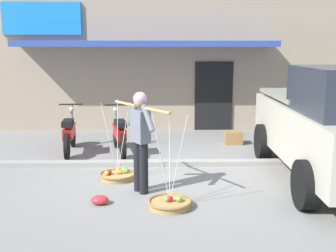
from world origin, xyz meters
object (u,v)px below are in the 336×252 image
object	(u,v)px
fruit_basket_right_side	(170,203)
plastic_litter_bag	(100,200)
fruit_vendor	(140,135)
fruit_basket_left_side	(118,175)
motorcycle_nearest_shop	(70,134)
motorcycle_second_in_row	(119,134)
wooden_crate	(233,138)

from	to	relation	value
fruit_basket_right_side	plastic_litter_bag	world-z (taller)	fruit_basket_right_side
fruit_vendor	fruit_basket_left_side	bearing A→B (deg)	123.21
fruit_basket_left_side	fruit_basket_right_side	size ratio (longest dim) A/B	1.00
fruit_basket_left_side	motorcycle_nearest_shop	size ratio (longest dim) A/B	0.80
fruit_basket_right_side	motorcycle_second_in_row	distance (m)	3.48
fruit_vendor	motorcycle_second_in_row	size ratio (longest dim) A/B	0.94
motorcycle_nearest_shop	motorcycle_second_in_row	size ratio (longest dim) A/B	1.01
motorcycle_nearest_shop	wooden_crate	xyz separation A→B (m)	(3.93, 0.80, -0.29)
fruit_basket_right_side	wooden_crate	distance (m)	4.53
fruit_basket_left_side	motorcycle_second_in_row	size ratio (longest dim) A/B	0.81
fruit_vendor	plastic_litter_bag	xyz separation A→B (m)	(-0.62, -0.55, -0.91)
plastic_litter_bag	wooden_crate	bearing A→B (deg)	55.10
fruit_vendor	fruit_basket_right_side	world-z (taller)	fruit_vendor
wooden_crate	fruit_basket_left_side	bearing A→B (deg)	-133.72
motorcycle_nearest_shop	plastic_litter_bag	xyz separation A→B (m)	(1.12, -3.23, -0.38)
fruit_vendor	fruit_basket_right_side	size ratio (longest dim) A/B	1.17
fruit_basket_left_side	motorcycle_nearest_shop	xyz separation A→B (m)	(-1.28, 1.97, 0.38)
motorcycle_second_in_row	fruit_vendor	bearing A→B (deg)	-77.04
fruit_vendor	plastic_litter_bag	world-z (taller)	fruit_vendor
plastic_litter_bag	wooden_crate	distance (m)	4.92
fruit_basket_left_side	motorcycle_nearest_shop	world-z (taller)	fruit_basket_left_side
fruit_basket_left_side	fruit_vendor	bearing A→B (deg)	-56.79
fruit_basket_right_side	motorcycle_nearest_shop	xyz separation A→B (m)	(-2.21, 3.39, 0.38)
motorcycle_second_in_row	plastic_litter_bag	size ratio (longest dim) A/B	6.41
fruit_basket_left_side	plastic_litter_bag	size ratio (longest dim) A/B	5.18
motorcycle_second_in_row	wooden_crate	world-z (taller)	motorcycle_second_in_row
motorcycle_second_in_row	plastic_litter_bag	xyz separation A→B (m)	(-0.03, -3.14, -0.38)
fruit_vendor	wooden_crate	world-z (taller)	fruit_vendor
fruit_basket_right_side	motorcycle_second_in_row	world-z (taller)	fruit_basket_right_side
motorcycle_second_in_row	fruit_basket_left_side	bearing A→B (deg)	-85.99
fruit_basket_left_side	plastic_litter_bag	bearing A→B (deg)	-97.24
fruit_basket_left_side	wooden_crate	xyz separation A→B (m)	(2.65, 2.78, 0.08)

